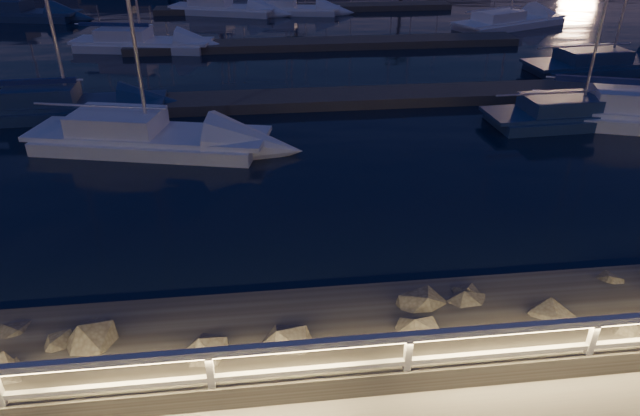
{
  "coord_description": "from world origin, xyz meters",
  "views": [
    {
      "loc": [
        -4.12,
        -6.4,
        6.8
      ],
      "look_at": [
        -2.89,
        4.0,
        1.1
      ],
      "focal_mm": 32.0,
      "sensor_mm": 36.0,
      "label": 1
    }
  ],
  "objects_px": {
    "sailboat_g": "(288,8)",
    "sailboat_j": "(221,8)",
    "guard_rail": "(529,338)",
    "sailboat_f": "(139,42)",
    "sailboat_e": "(20,13)",
    "sailboat_h": "(607,63)",
    "sailboat_a": "(64,105)",
    "sailboat_l": "(507,21)",
    "sailboat_c": "(576,113)",
    "sailboat_b": "(142,135)"
  },
  "relations": [
    {
      "from": "sailboat_l",
      "to": "sailboat_b",
      "type": "bearing_deg",
      "value": -162.33
    },
    {
      "from": "guard_rail",
      "to": "sailboat_b",
      "type": "distance_m",
      "value": 14.42
    },
    {
      "from": "sailboat_b",
      "to": "sailboat_g",
      "type": "distance_m",
      "value": 25.65
    },
    {
      "from": "sailboat_f",
      "to": "sailboat_j",
      "type": "height_order",
      "value": "sailboat_j"
    },
    {
      "from": "guard_rail",
      "to": "sailboat_l",
      "type": "bearing_deg",
      "value": 67.48
    },
    {
      "from": "sailboat_g",
      "to": "sailboat_j",
      "type": "xyz_separation_m",
      "value": [
        -4.82,
        0.5,
        0.05
      ]
    },
    {
      "from": "sailboat_h",
      "to": "sailboat_j",
      "type": "height_order",
      "value": "sailboat_h"
    },
    {
      "from": "sailboat_a",
      "to": "sailboat_c",
      "type": "xyz_separation_m",
      "value": [
        19.16,
        -3.06,
        -0.04
      ]
    },
    {
      "from": "sailboat_c",
      "to": "sailboat_j",
      "type": "bearing_deg",
      "value": 116.84
    },
    {
      "from": "sailboat_a",
      "to": "sailboat_e",
      "type": "bearing_deg",
      "value": 110.09
    },
    {
      "from": "sailboat_e",
      "to": "sailboat_g",
      "type": "height_order",
      "value": "sailboat_e"
    },
    {
      "from": "sailboat_a",
      "to": "sailboat_g",
      "type": "bearing_deg",
      "value": 62.71
    },
    {
      "from": "guard_rail",
      "to": "sailboat_j",
      "type": "bearing_deg",
      "value": 99.31
    },
    {
      "from": "sailboat_b",
      "to": "sailboat_e",
      "type": "bearing_deg",
      "value": 129.7
    },
    {
      "from": "sailboat_e",
      "to": "sailboat_g",
      "type": "bearing_deg",
      "value": 13.67
    },
    {
      "from": "sailboat_c",
      "to": "sailboat_h",
      "type": "relative_size",
      "value": 0.86
    },
    {
      "from": "sailboat_h",
      "to": "sailboat_g",
      "type": "bearing_deg",
      "value": 124.2
    },
    {
      "from": "sailboat_a",
      "to": "sailboat_g",
      "type": "distance_m",
      "value": 23.42
    },
    {
      "from": "guard_rail",
      "to": "sailboat_g",
      "type": "relative_size",
      "value": 3.66
    },
    {
      "from": "sailboat_a",
      "to": "sailboat_g",
      "type": "height_order",
      "value": "sailboat_a"
    },
    {
      "from": "sailboat_e",
      "to": "sailboat_h",
      "type": "relative_size",
      "value": 0.94
    },
    {
      "from": "guard_rail",
      "to": "sailboat_f",
      "type": "distance_m",
      "value": 28.51
    },
    {
      "from": "sailboat_b",
      "to": "sailboat_l",
      "type": "height_order",
      "value": "sailboat_l"
    },
    {
      "from": "sailboat_a",
      "to": "sailboat_b",
      "type": "bearing_deg",
      "value": -48.01
    },
    {
      "from": "sailboat_f",
      "to": "sailboat_g",
      "type": "relative_size",
      "value": 1.07
    },
    {
      "from": "sailboat_l",
      "to": "sailboat_c",
      "type": "bearing_deg",
      "value": -129.07
    },
    {
      "from": "sailboat_e",
      "to": "sailboat_h",
      "type": "distance_m",
      "value": 37.07
    },
    {
      "from": "sailboat_b",
      "to": "guard_rail",
      "type": "bearing_deg",
      "value": -43.12
    },
    {
      "from": "sailboat_g",
      "to": "sailboat_h",
      "type": "distance_m",
      "value": 22.6
    },
    {
      "from": "sailboat_c",
      "to": "sailboat_j",
      "type": "xyz_separation_m",
      "value": [
        -13.93,
        24.71,
        0.04
      ]
    },
    {
      "from": "sailboat_e",
      "to": "sailboat_l",
      "type": "distance_m",
      "value": 32.97
    },
    {
      "from": "sailboat_b",
      "to": "sailboat_h",
      "type": "distance_m",
      "value": 22.03
    },
    {
      "from": "sailboat_b",
      "to": "sailboat_c",
      "type": "height_order",
      "value": "sailboat_b"
    },
    {
      "from": "guard_rail",
      "to": "sailboat_c",
      "type": "height_order",
      "value": "sailboat_c"
    },
    {
      "from": "sailboat_j",
      "to": "sailboat_b",
      "type": "bearing_deg",
      "value": -73.97
    },
    {
      "from": "sailboat_g",
      "to": "sailboat_h",
      "type": "height_order",
      "value": "sailboat_h"
    },
    {
      "from": "sailboat_g",
      "to": "sailboat_l",
      "type": "xyz_separation_m",
      "value": [
        13.83,
        -6.64,
        0.02
      ]
    },
    {
      "from": "sailboat_a",
      "to": "sailboat_b",
      "type": "relative_size",
      "value": 0.91
    },
    {
      "from": "sailboat_a",
      "to": "sailboat_b",
      "type": "distance_m",
      "value": 5.06
    },
    {
      "from": "guard_rail",
      "to": "sailboat_g",
      "type": "height_order",
      "value": "sailboat_g"
    },
    {
      "from": "sailboat_a",
      "to": "sailboat_h",
      "type": "distance_m",
      "value": 24.57
    },
    {
      "from": "sailboat_b",
      "to": "sailboat_e",
      "type": "distance_m",
      "value": 27.36
    },
    {
      "from": "guard_rail",
      "to": "sailboat_a",
      "type": "xyz_separation_m",
      "value": [
        -11.36,
        15.7,
        -0.93
      ]
    },
    {
      "from": "sailboat_j",
      "to": "sailboat_a",
      "type": "bearing_deg",
      "value": -83.65
    },
    {
      "from": "guard_rail",
      "to": "sailboat_l",
      "type": "height_order",
      "value": "sailboat_l"
    },
    {
      "from": "sailboat_b",
      "to": "sailboat_e",
      "type": "xyz_separation_m",
      "value": [
        -11.95,
        24.62,
        0.02
      ]
    },
    {
      "from": "sailboat_c",
      "to": "sailboat_f",
      "type": "distance_m",
      "value": 22.82
    },
    {
      "from": "guard_rail",
      "to": "sailboat_f",
      "type": "height_order",
      "value": "sailboat_f"
    },
    {
      "from": "sailboat_a",
      "to": "sailboat_l",
      "type": "bearing_deg",
      "value": 29.42
    },
    {
      "from": "sailboat_g",
      "to": "sailboat_l",
      "type": "distance_m",
      "value": 15.34
    }
  ]
}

